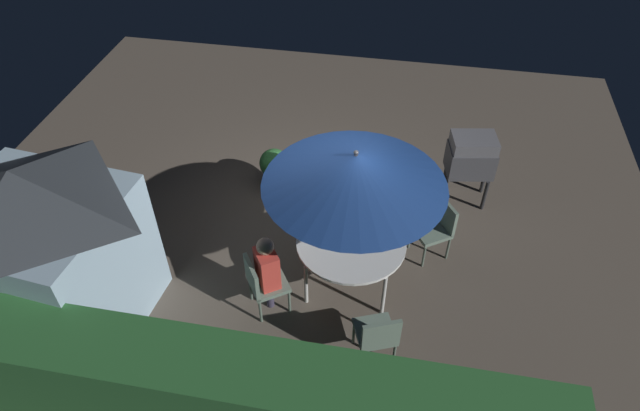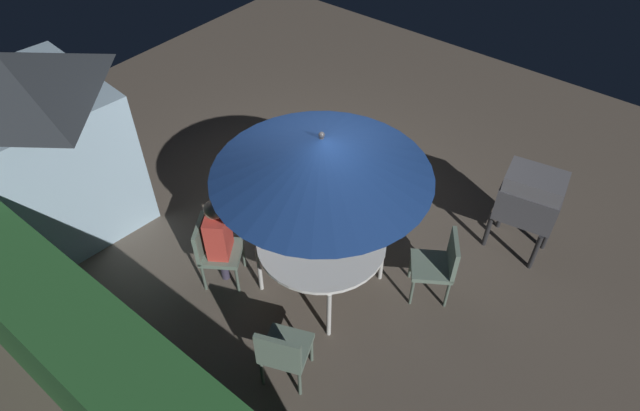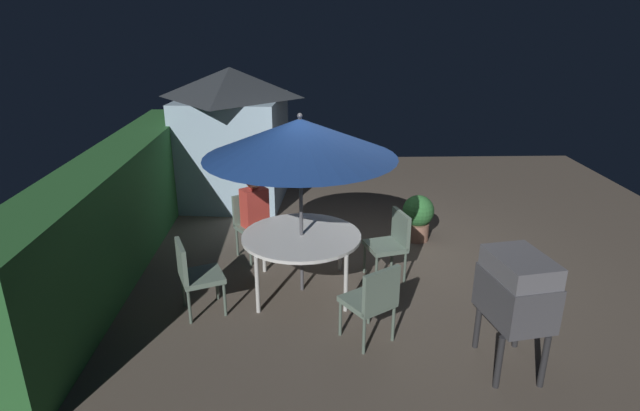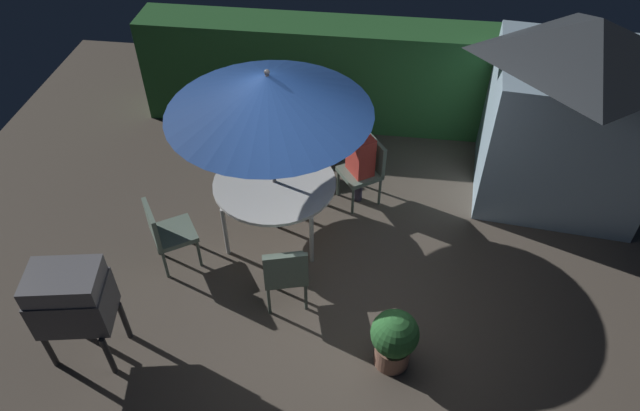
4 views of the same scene
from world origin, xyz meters
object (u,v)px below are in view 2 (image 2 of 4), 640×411
Objects in this scene: patio_umbrella at (322,156)px; chair_near_shed at (214,248)px; patio_table at (321,244)px; chair_toward_house at (358,190)px; chair_far_side at (283,352)px; potted_plant_by_shed at (316,142)px; garden_shed at (34,142)px; chair_toward_hedge at (440,263)px; person_in_red at (218,233)px; bbq_grill at (530,198)px.

patio_umbrella is 2.50× the size of chair_near_shed.
patio_table is 1.62× the size of chair_toward_house.
patio_umbrella is 2.50× the size of chair_far_side.
patio_table reaches higher than potted_plant_by_shed.
patio_table is at bearing 130.36° from potted_plant_by_shed.
chair_far_side is 2.53m from chair_toward_house.
garden_shed is at bearing 56.46° from potted_plant_by_shed.
garden_shed is 3.71m from potted_plant_by_shed.
chair_toward_house is 1.26× the size of potted_plant_by_shed.
person_in_red is at bearing 33.60° from chair_toward_hedge.
chair_far_side is at bearing 123.71° from potted_plant_by_shed.
patio_umbrella is 2.79m from bbq_grill.
bbq_grill is at bearing -147.11° from garden_shed.
patio_table is at bearing -145.97° from person_in_red.
chair_far_side is at bearing 111.96° from patio_umbrella.
chair_toward_house is at bearing -74.56° from patio_table.
patio_table is 1.33m from chair_far_side.
garden_shed is at bearing 19.62° from patio_table.
garden_shed reaches higher than bbq_grill.
potted_plant_by_shed is 0.57× the size of person_in_red.
patio_umbrella is at bearing 105.44° from chair_toward_house.
garden_shed is 4.06m from chair_toward_house.
garden_shed reaches higher than chair_near_shed.
bbq_grill is 2.10m from chair_toward_house.
potted_plant_by_shed is (1.50, -1.77, -0.31)m from patio_table.
patio_umbrella is 1.91m from chair_near_shed.
garden_shed reaches higher than chair_toward_hedge.
chair_far_side is 3.60m from potted_plant_by_shed.
chair_toward_house is 1.33m from potted_plant_by_shed.
chair_far_side is (-1.54, 0.52, 0.00)m from chair_near_shed.
patio_table is 1.62× the size of chair_far_side.
garden_shed is 2.69× the size of chair_near_shed.
garden_shed is 6.05m from bbq_grill.
bbq_grill is 1.33× the size of chair_near_shed.
potted_plant_by_shed is at bearing 4.87° from bbq_grill.
garden_shed is at bearing 23.23° from chair_toward_hedge.
garden_shed reaches higher than patio_umbrella.
chair_near_shed is 0.28m from person_in_red.
chair_toward_house is (1.45, -0.43, 0.00)m from chair_toward_hedge.
potted_plant_by_shed is at bearing -79.48° from chair_near_shed.
person_in_red reaches higher than patio_table.
person_in_red reaches higher than chair_toward_house.
patio_table is at bearing 33.22° from chair_toward_hedge.
patio_umbrella reaches higher than bbq_grill.
garden_shed is 4.06m from chair_far_side.
patio_umbrella is at bearing 33.22° from chair_toward_hedge.
patio_table is at bearing -160.38° from garden_shed.
chair_toward_hedge and chair_toward_house have the same top height.
garden_shed reaches higher than chair_toward_house.
chair_toward_hedge is at bearing -146.40° from person_in_red.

